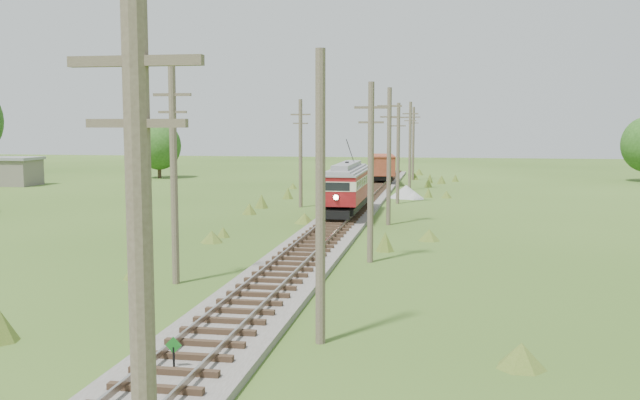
% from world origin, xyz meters
% --- Properties ---
extents(ground, '(260.00, 260.00, 0.00)m').
position_xyz_m(ground, '(0.00, 0.00, 0.00)').
color(ground, '#2F4D17').
rests_on(ground, ground).
extents(railbed_main, '(3.60, 96.00, 0.57)m').
position_xyz_m(railbed_main, '(0.00, 34.00, 0.19)').
color(railbed_main, '#605B54').
rests_on(railbed_main, ground).
extents(switch_marker, '(0.45, 0.06, 1.08)m').
position_xyz_m(switch_marker, '(-0.20, 1.50, 0.63)').
color(switch_marker, black).
rests_on(switch_marker, ground).
extents(streetcar, '(2.61, 11.08, 5.05)m').
position_xyz_m(streetcar, '(0.00, 34.29, 2.41)').
color(streetcar, black).
rests_on(streetcar, ground).
extents(gondola, '(3.61, 8.36, 2.69)m').
position_xyz_m(gondola, '(0.00, 63.57, 2.01)').
color(gondola, black).
rests_on(gondola, ground).
extents(gravel_pile, '(3.20, 3.40, 1.16)m').
position_xyz_m(gravel_pile, '(3.60, 48.71, 0.54)').
color(gravel_pile, gray).
rests_on(gravel_pile, ground).
extents(utility_pole_r_0, '(1.60, 0.30, 8.50)m').
position_xyz_m(utility_pole_r_0, '(3.20, -8.00, 4.37)').
color(utility_pole_r_0, brown).
rests_on(utility_pole_r_0, ground).
extents(utility_pole_r_1, '(0.30, 0.30, 8.80)m').
position_xyz_m(utility_pole_r_1, '(3.10, 5.00, 4.40)').
color(utility_pole_r_1, brown).
rests_on(utility_pole_r_1, ground).
extents(utility_pole_r_2, '(1.60, 0.30, 8.60)m').
position_xyz_m(utility_pole_r_2, '(3.30, 18.00, 4.42)').
color(utility_pole_r_2, brown).
rests_on(utility_pole_r_2, ground).
extents(utility_pole_r_3, '(1.60, 0.30, 9.00)m').
position_xyz_m(utility_pole_r_3, '(3.20, 31.00, 4.63)').
color(utility_pole_r_3, brown).
rests_on(utility_pole_r_3, ground).
extents(utility_pole_r_4, '(1.60, 0.30, 8.40)m').
position_xyz_m(utility_pole_r_4, '(3.00, 44.00, 4.32)').
color(utility_pole_r_4, brown).
rests_on(utility_pole_r_4, ground).
extents(utility_pole_r_5, '(1.60, 0.30, 8.90)m').
position_xyz_m(utility_pole_r_5, '(3.40, 57.00, 4.58)').
color(utility_pole_r_5, brown).
rests_on(utility_pole_r_5, ground).
extents(utility_pole_r_6, '(1.60, 0.30, 8.70)m').
position_xyz_m(utility_pole_r_6, '(3.20, 70.00, 4.47)').
color(utility_pole_r_6, brown).
rests_on(utility_pole_r_6, ground).
extents(utility_pole_l_a, '(1.60, 0.30, 9.00)m').
position_xyz_m(utility_pole_l_a, '(-4.20, 12.00, 4.63)').
color(utility_pole_l_a, brown).
rests_on(utility_pole_l_a, ground).
extents(utility_pole_l_b, '(1.60, 0.30, 8.60)m').
position_xyz_m(utility_pole_l_b, '(-4.50, 40.00, 4.42)').
color(utility_pole_l_b, brown).
rests_on(utility_pole_l_b, ground).
extents(tree_mid_a, '(5.46, 5.46, 7.03)m').
position_xyz_m(tree_mid_a, '(-28.00, 68.00, 4.02)').
color(tree_mid_a, '#38281C').
rests_on(tree_mid_a, ground).
extents(shed, '(6.40, 4.40, 3.10)m').
position_xyz_m(shed, '(-40.00, 55.00, 1.57)').
color(shed, slate).
rests_on(shed, ground).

